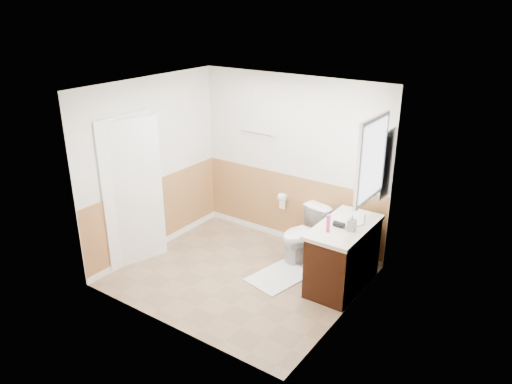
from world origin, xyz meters
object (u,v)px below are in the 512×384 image
Objects in this scene: vanity_cabinet at (343,257)px; lotion_bottle at (328,223)px; bath_mat at (279,277)px; soap_dispenser at (352,223)px; toilet at (304,234)px.

vanity_cabinet is 5.00× the size of lotion_bottle.
soap_dispenser is at bearing 14.40° from bath_mat.
lotion_bottle reaches higher than vanity_cabinet.
lotion_bottle is at bearing -138.95° from soap_dispenser.
toilet is 0.74m from bath_mat.
bath_mat is at bearing -77.72° from toilet.
lotion_bottle reaches higher than bath_mat.
toilet is at bearing 156.75° from vanity_cabinet.
vanity_cabinet is 0.63m from lotion_bottle.
soap_dispenser is at bearing -13.08° from toilet.
vanity_cabinet is 0.57m from soap_dispenser.
vanity_cabinet is (0.76, 0.32, 0.39)m from bath_mat.
toilet is 3.56× the size of soap_dispenser.
toilet is 3.40× the size of lotion_bottle.
soap_dispenser reaches higher than bath_mat.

